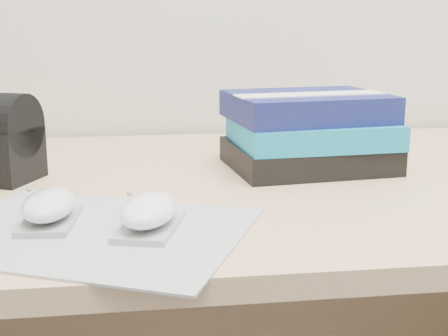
{
  "coord_description": "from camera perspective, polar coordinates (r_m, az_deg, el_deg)",
  "views": [
    {
      "loc": [
        -0.18,
        0.61,
        0.98
      ],
      "look_at": [
        -0.06,
        1.48,
        0.77
      ],
      "focal_mm": 50.0,
      "sensor_mm": 36.0,
      "label": 1
    }
  ],
  "objects": [
    {
      "name": "desk",
      "position": [
        1.15,
        1.71,
        -11.4
      ],
      "size": [
        1.6,
        0.8,
        0.73
      ],
      "color": "tan",
      "rests_on": "ground"
    },
    {
      "name": "mouse_front",
      "position": [
        0.75,
        -6.86,
        -4.07
      ],
      "size": [
        0.09,
        0.13,
        0.05
      ],
      "color": "#A6A6A8",
      "rests_on": "mousepad"
    },
    {
      "name": "mousepad",
      "position": [
        0.77,
        -12.03,
        -5.65
      ],
      "size": [
        0.44,
        0.4,
        0.0
      ],
      "primitive_type": "cube",
      "rotation": [
        0.0,
        0.0,
        -0.43
      ],
      "color": "gray",
      "rests_on": "desk"
    },
    {
      "name": "book_stack",
      "position": [
        1.07,
        7.76,
        3.33
      ],
      "size": [
        0.28,
        0.24,
        0.13
      ],
      "color": "black",
      "rests_on": "desk"
    },
    {
      "name": "mouse_rear",
      "position": [
        0.8,
        -15.71,
        -3.49
      ],
      "size": [
        0.07,
        0.12,
        0.05
      ],
      "color": "#9A9A9C",
      "rests_on": "mousepad"
    }
  ]
}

